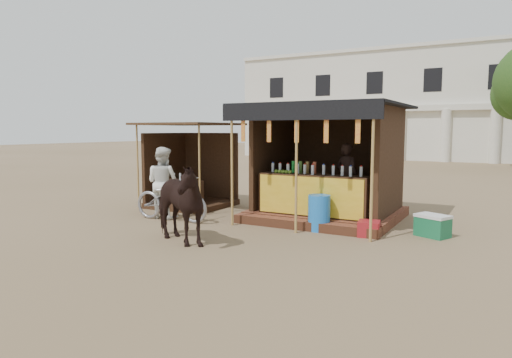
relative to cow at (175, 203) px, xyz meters
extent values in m
plane|color=#846B4C|center=(0.69, 0.38, -0.78)|extent=(120.00, 120.00, 0.00)
cube|color=brown|center=(1.69, 3.88, -0.67)|extent=(3.40, 2.80, 0.22)
cube|color=brown|center=(1.69, 2.33, -0.68)|extent=(3.40, 0.35, 0.20)
cube|color=#3A2215|center=(1.69, 2.93, -0.09)|extent=(2.60, 0.55, 0.95)
cube|color=gold|center=(1.69, 2.65, -0.09)|extent=(2.50, 0.02, 0.88)
cube|color=#3A2215|center=(1.69, 5.13, 0.69)|extent=(3.00, 0.12, 2.50)
cube|color=#3A2215|center=(0.19, 3.88, 0.69)|extent=(0.12, 2.50, 2.50)
cube|color=#3A2215|center=(3.19, 3.88, 0.69)|extent=(0.12, 2.50, 2.50)
cube|color=black|center=(1.69, 3.68, 1.97)|extent=(3.60, 3.60, 0.06)
cube|color=black|center=(1.69, 1.90, 1.79)|extent=(3.60, 0.06, 0.36)
cylinder|color=tan|center=(0.09, 1.93, 0.59)|extent=(0.06, 0.06, 2.75)
cylinder|color=tan|center=(1.69, 1.93, 0.59)|extent=(0.06, 0.06, 2.75)
cylinder|color=tan|center=(3.29, 1.93, 0.59)|extent=(0.06, 0.06, 2.75)
cube|color=red|center=(0.39, 1.93, 1.42)|extent=(0.10, 0.02, 0.55)
cube|color=red|center=(1.04, 1.93, 1.42)|extent=(0.10, 0.02, 0.55)
cube|color=red|center=(1.69, 1.93, 1.42)|extent=(0.10, 0.02, 0.55)
cube|color=red|center=(2.34, 1.93, 1.42)|extent=(0.10, 0.02, 0.55)
cube|color=red|center=(2.99, 1.93, 1.42)|extent=(0.10, 0.02, 0.55)
imported|color=black|center=(2.13, 3.98, 0.26)|extent=(0.69, 0.54, 1.65)
cube|color=#3A2215|center=(-2.31, 3.58, -0.71)|extent=(2.00, 2.00, 0.15)
cube|color=#3A2215|center=(-2.31, 4.53, 0.27)|extent=(1.90, 0.10, 2.10)
cube|color=#3A2215|center=(-3.26, 3.58, 0.27)|extent=(0.10, 1.90, 2.10)
cube|color=#472D19|center=(-2.31, 3.48, 1.57)|extent=(2.40, 2.40, 0.06)
cylinder|color=tan|center=(-3.36, 2.53, 0.39)|extent=(0.05, 0.05, 2.35)
cylinder|color=tan|center=(-1.26, 2.53, 0.39)|extent=(0.05, 0.05, 2.35)
cube|color=#3A2215|center=(-2.31, 3.08, -0.38)|extent=(1.20, 0.50, 0.80)
imported|color=black|center=(0.00, 0.00, 0.00)|extent=(2.03, 1.45, 1.56)
imported|color=gray|center=(-1.47, 1.67, -0.25)|extent=(2.07, 0.83, 1.07)
imported|color=white|center=(-1.88, 1.85, 0.11)|extent=(0.86, 0.67, 1.77)
cylinder|color=blue|center=(2.04, 2.38, -0.39)|extent=(0.50, 0.50, 0.78)
cube|color=maroon|center=(3.14, 2.38, -0.62)|extent=(0.50, 0.52, 0.32)
cube|color=#176A40|center=(4.29, 2.98, -0.58)|extent=(0.74, 0.64, 0.40)
cube|color=white|center=(4.29, 2.98, -0.35)|extent=(0.77, 0.67, 0.06)
cube|color=silver|center=(-1.31, 30.38, 3.22)|extent=(26.00, 7.00, 8.00)
cube|color=silver|center=(-1.31, 26.78, 2.92)|extent=(26.00, 0.50, 0.40)
cube|color=silver|center=(-1.31, 26.88, 7.27)|extent=(26.00, 0.30, 0.25)
cylinder|color=silver|center=(-13.31, 26.78, 1.02)|extent=(0.70, 0.70, 3.60)
cylinder|color=silver|center=(-10.31, 26.78, 1.02)|extent=(0.70, 0.70, 3.60)
cylinder|color=silver|center=(-7.31, 26.78, 1.02)|extent=(0.70, 0.70, 3.60)
cylinder|color=silver|center=(-4.31, 26.78, 1.02)|extent=(0.70, 0.70, 3.60)
cylinder|color=silver|center=(-1.31, 26.78, 1.02)|extent=(0.70, 0.70, 3.60)
cylinder|color=silver|center=(1.69, 26.78, 1.02)|extent=(0.70, 0.70, 3.60)
cylinder|color=silver|center=(4.69, 26.78, 1.02)|extent=(0.70, 0.70, 3.60)
camera|label=1|loc=(5.61, -6.82, 1.41)|focal=32.00mm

